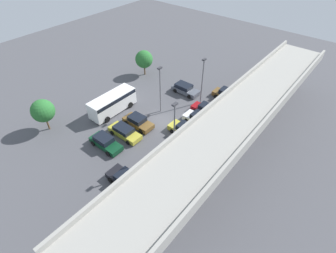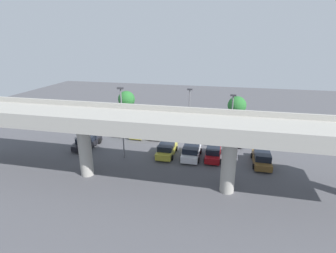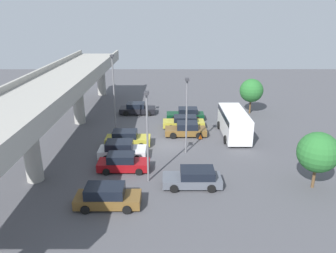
{
  "view_description": "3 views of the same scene",
  "coord_description": "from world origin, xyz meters",
  "px_view_note": "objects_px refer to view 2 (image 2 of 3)",
  "views": [
    {
      "loc": [
        22.29,
        19.41,
        24.03
      ],
      "look_at": [
        1.1,
        2.02,
        0.8
      ],
      "focal_mm": 28.0,
      "sensor_mm": 36.0,
      "label": 1
    },
    {
      "loc": [
        -6.64,
        33.35,
        13.84
      ],
      "look_at": [
        0.93,
        0.01,
        2.3
      ],
      "focal_mm": 28.0,
      "sensor_mm": 36.0,
      "label": 2
    },
    {
      "loc": [
        -31.27,
        0.06,
        13.19
      ],
      "look_at": [
        1.29,
        0.0,
        1.64
      ],
      "focal_mm": 35.0,
      "sensor_mm": 36.0,
      "label": 3
    }
  ],
  "objects_px": {
    "lamp_post_near_aisle": "(122,118)",
    "shuttle_bus": "(167,116)",
    "parked_car_5": "(158,131)",
    "lamp_post_by_overpass": "(189,110)",
    "traffic_cone": "(167,131)",
    "tree_front_left": "(237,105)",
    "tree_front_centre": "(126,99)",
    "parked_car_2": "(213,153)",
    "parked_car_6": "(141,131)",
    "parked_car_3": "(191,152)",
    "parked_car_7": "(123,128)",
    "parked_car_4": "(167,149)",
    "parked_car_0": "(262,158)",
    "parked_car_8": "(87,142)",
    "parked_car_1": "(235,137)",
    "lamp_post_mid_lot": "(231,119)"
  },
  "relations": [
    {
      "from": "parked_car_2",
      "to": "traffic_cone",
      "type": "bearing_deg",
      "value": 44.88
    },
    {
      "from": "lamp_post_mid_lot",
      "to": "tree_front_left",
      "type": "bearing_deg",
      "value": -94.62
    },
    {
      "from": "shuttle_bus",
      "to": "lamp_post_by_overpass",
      "type": "xyz_separation_m",
      "value": [
        -4.53,
        5.52,
        2.68
      ]
    },
    {
      "from": "shuttle_bus",
      "to": "parked_car_5",
      "type": "bearing_deg",
      "value": -90.87
    },
    {
      "from": "parked_car_2",
      "to": "tree_front_centre",
      "type": "distance_m",
      "value": 22.75
    },
    {
      "from": "parked_car_3",
      "to": "parked_car_8",
      "type": "distance_m",
      "value": 14.02
    },
    {
      "from": "parked_car_6",
      "to": "lamp_post_by_overpass",
      "type": "distance_m",
      "value": 8.17
    },
    {
      "from": "parked_car_7",
      "to": "lamp_post_near_aisle",
      "type": "relative_size",
      "value": 0.55
    },
    {
      "from": "parked_car_0",
      "to": "traffic_cone",
      "type": "relative_size",
      "value": 6.6
    },
    {
      "from": "parked_car_5",
      "to": "lamp_post_mid_lot",
      "type": "height_order",
      "value": "lamp_post_mid_lot"
    },
    {
      "from": "parked_car_6",
      "to": "parked_car_8",
      "type": "distance_m",
      "value": 8.19
    },
    {
      "from": "parked_car_8",
      "to": "parked_car_3",
      "type": "bearing_deg",
      "value": -90.93
    },
    {
      "from": "lamp_post_mid_lot",
      "to": "lamp_post_by_overpass",
      "type": "relative_size",
      "value": 1.02
    },
    {
      "from": "parked_car_3",
      "to": "parked_car_8",
      "type": "xyz_separation_m",
      "value": [
        14.02,
        -0.23,
        -0.07
      ]
    },
    {
      "from": "parked_car_4",
      "to": "tree_front_left",
      "type": "bearing_deg",
      "value": -28.94
    },
    {
      "from": "parked_car_0",
      "to": "shuttle_bus",
      "type": "xyz_separation_m",
      "value": [
        13.91,
        -11.62,
        0.9
      ]
    },
    {
      "from": "parked_car_2",
      "to": "parked_car_6",
      "type": "distance_m",
      "value": 12.57
    },
    {
      "from": "parked_car_3",
      "to": "parked_car_7",
      "type": "distance_m",
      "value": 13.34
    },
    {
      "from": "parked_car_3",
      "to": "parked_car_6",
      "type": "distance_m",
      "value": 10.6
    },
    {
      "from": "parked_car_4",
      "to": "tree_front_centre",
      "type": "height_order",
      "value": "tree_front_centre"
    },
    {
      "from": "parked_car_2",
      "to": "parked_car_5",
      "type": "xyz_separation_m",
      "value": [
        8.45,
        -5.95,
        -0.01
      ]
    },
    {
      "from": "lamp_post_near_aisle",
      "to": "tree_front_centre",
      "type": "bearing_deg",
      "value": -69.94
    },
    {
      "from": "parked_car_7",
      "to": "parked_car_4",
      "type": "bearing_deg",
      "value": 52.24
    },
    {
      "from": "parked_car_4",
      "to": "lamp_post_mid_lot",
      "type": "relative_size",
      "value": 0.61
    },
    {
      "from": "tree_front_centre",
      "to": "parked_car_3",
      "type": "bearing_deg",
      "value": 132.63
    },
    {
      "from": "parked_car_0",
      "to": "parked_car_8",
      "type": "xyz_separation_m",
      "value": [
        22.16,
        -0.19,
        -0.05
      ]
    },
    {
      "from": "parked_car_2",
      "to": "tree_front_left",
      "type": "height_order",
      "value": "tree_front_left"
    },
    {
      "from": "parked_car_6",
      "to": "lamp_post_mid_lot",
      "type": "height_order",
      "value": "lamp_post_mid_lot"
    },
    {
      "from": "parked_car_8",
      "to": "shuttle_bus",
      "type": "bearing_deg",
      "value": -35.83
    },
    {
      "from": "parked_car_5",
      "to": "traffic_cone",
      "type": "bearing_deg",
      "value": 145.37
    },
    {
      "from": "parked_car_2",
      "to": "shuttle_bus",
      "type": "xyz_separation_m",
      "value": [
        8.37,
        -11.2,
        0.95
      ]
    },
    {
      "from": "parked_car_0",
      "to": "tree_front_centre",
      "type": "bearing_deg",
      "value": 55.39
    },
    {
      "from": "tree_front_left",
      "to": "traffic_cone",
      "type": "xyz_separation_m",
      "value": [
        10.35,
        7.89,
        -2.69
      ]
    },
    {
      "from": "parked_car_1",
      "to": "tree_front_left",
      "type": "height_order",
      "value": "tree_front_left"
    },
    {
      "from": "parked_car_7",
      "to": "tree_front_left",
      "type": "xyz_separation_m",
      "value": [
        -17.07,
        -9.09,
        2.3
      ]
    },
    {
      "from": "parked_car_0",
      "to": "lamp_post_near_aisle",
      "type": "height_order",
      "value": "lamp_post_near_aisle"
    },
    {
      "from": "parked_car_7",
      "to": "parked_car_3",
      "type": "bearing_deg",
      "value": 59.87
    },
    {
      "from": "parked_car_2",
      "to": "shuttle_bus",
      "type": "height_order",
      "value": "shuttle_bus"
    },
    {
      "from": "lamp_post_near_aisle",
      "to": "shuttle_bus",
      "type": "bearing_deg",
      "value": -99.34
    },
    {
      "from": "shuttle_bus",
      "to": "traffic_cone",
      "type": "xyz_separation_m",
      "value": [
        -0.96,
        3.76,
        -1.34
      ]
    },
    {
      "from": "lamp_post_by_overpass",
      "to": "tree_front_centre",
      "type": "relative_size",
      "value": 1.56
    },
    {
      "from": "shuttle_bus",
      "to": "parked_car_7",
      "type": "bearing_deg",
      "value": -139.29
    },
    {
      "from": "parked_car_2",
      "to": "traffic_cone",
      "type": "xyz_separation_m",
      "value": [
        7.42,
        -7.45,
        -0.4
      ]
    },
    {
      "from": "parked_car_7",
      "to": "lamp_post_mid_lot",
      "type": "xyz_separation_m",
      "value": [
        -16.02,
        3.94,
        3.71
      ]
    },
    {
      "from": "parked_car_3",
      "to": "traffic_cone",
      "type": "bearing_deg",
      "value": 31.35
    },
    {
      "from": "parked_car_3",
      "to": "parked_car_1",
      "type": "bearing_deg",
      "value": -39.68
    },
    {
      "from": "parked_car_6",
      "to": "parked_car_7",
      "type": "distance_m",
      "value": 3.03
    },
    {
      "from": "tree_front_centre",
      "to": "parked_car_5",
      "type": "bearing_deg",
      "value": 132.77
    },
    {
      "from": "tree_front_left",
      "to": "tree_front_centre",
      "type": "relative_size",
      "value": 0.98
    },
    {
      "from": "parked_car_7",
      "to": "parked_car_8",
      "type": "height_order",
      "value": "parked_car_7"
    }
  ]
}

